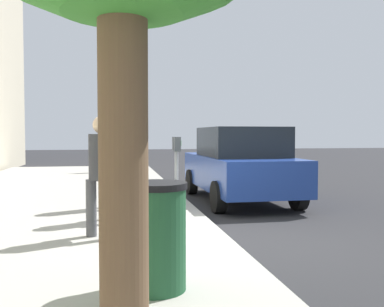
{
  "coord_description": "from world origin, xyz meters",
  "views": [
    {
      "loc": [
        -6.26,
        1.63,
        1.61
      ],
      "look_at": [
        2.14,
        0.08,
        1.23
      ],
      "focal_mm": 40.55,
      "sensor_mm": 36.0,
      "label": 1
    }
  ],
  "objects_px": {
    "pedestrian_at_meter": "(119,159)",
    "parking_officer": "(110,154)",
    "trash_bin": "(156,236)",
    "parking_meter": "(177,159)",
    "pedestrian_bystander": "(102,167)",
    "traffic_signal": "(140,110)",
    "parked_sedan_near": "(239,164)"
  },
  "relations": [
    {
      "from": "pedestrian_at_meter",
      "to": "parking_officer",
      "type": "distance_m",
      "value": 1.24
    },
    {
      "from": "parking_officer",
      "to": "trash_bin",
      "type": "xyz_separation_m",
      "value": [
        -4.62,
        -0.44,
        -0.56
      ]
    },
    {
      "from": "parking_officer",
      "to": "pedestrian_at_meter",
      "type": "bearing_deg",
      "value": -61.75
    },
    {
      "from": "parking_meter",
      "to": "pedestrian_at_meter",
      "type": "height_order",
      "value": "pedestrian_at_meter"
    },
    {
      "from": "parking_meter",
      "to": "pedestrian_at_meter",
      "type": "relative_size",
      "value": 0.8
    },
    {
      "from": "pedestrian_bystander",
      "to": "trash_bin",
      "type": "relative_size",
      "value": 1.7
    },
    {
      "from": "pedestrian_at_meter",
      "to": "traffic_signal",
      "type": "bearing_deg",
      "value": 77.26
    },
    {
      "from": "parking_officer",
      "to": "parked_sedan_near",
      "type": "distance_m",
      "value": 3.31
    },
    {
      "from": "pedestrian_at_meter",
      "to": "parking_officer",
      "type": "bearing_deg",
      "value": 90.07
    },
    {
      "from": "parking_meter",
      "to": "parking_officer",
      "type": "relative_size",
      "value": 0.78
    },
    {
      "from": "parking_officer",
      "to": "parked_sedan_near",
      "type": "relative_size",
      "value": 0.41
    },
    {
      "from": "parking_meter",
      "to": "parking_officer",
      "type": "xyz_separation_m",
      "value": [
        0.88,
        1.19,
        0.05
      ]
    },
    {
      "from": "pedestrian_at_meter",
      "to": "pedestrian_bystander",
      "type": "xyz_separation_m",
      "value": [
        -1.21,
        0.26,
        -0.04
      ]
    },
    {
      "from": "pedestrian_at_meter",
      "to": "parking_officer",
      "type": "relative_size",
      "value": 0.98
    },
    {
      "from": "pedestrian_bystander",
      "to": "parked_sedan_near",
      "type": "bearing_deg",
      "value": -9.03
    },
    {
      "from": "parked_sedan_near",
      "to": "parking_officer",
      "type": "bearing_deg",
      "value": 113.27
    },
    {
      "from": "pedestrian_at_meter",
      "to": "parked_sedan_near",
      "type": "bearing_deg",
      "value": 34.2
    },
    {
      "from": "parking_meter",
      "to": "parked_sedan_near",
      "type": "relative_size",
      "value": 0.32
    },
    {
      "from": "traffic_signal",
      "to": "trash_bin",
      "type": "distance_m",
      "value": 13.73
    },
    {
      "from": "parking_meter",
      "to": "trash_bin",
      "type": "distance_m",
      "value": 3.85
    },
    {
      "from": "pedestrian_bystander",
      "to": "trash_bin",
      "type": "xyz_separation_m",
      "value": [
        -2.19,
        -0.54,
        -0.5
      ]
    },
    {
      "from": "traffic_signal",
      "to": "trash_bin",
      "type": "relative_size",
      "value": 3.56
    },
    {
      "from": "trash_bin",
      "to": "pedestrian_bystander",
      "type": "bearing_deg",
      "value": 13.84
    },
    {
      "from": "parking_meter",
      "to": "pedestrian_bystander",
      "type": "relative_size",
      "value": 0.82
    },
    {
      "from": "parking_meter",
      "to": "parked_sedan_near",
      "type": "bearing_deg",
      "value": -40.16
    },
    {
      "from": "traffic_signal",
      "to": "parking_officer",
      "type": "bearing_deg",
      "value": 172.79
    },
    {
      "from": "pedestrian_bystander",
      "to": "trash_bin",
      "type": "bearing_deg",
      "value": -135.34
    },
    {
      "from": "pedestrian_at_meter",
      "to": "trash_bin",
      "type": "xyz_separation_m",
      "value": [
        -3.39,
        -0.28,
        -0.54
      ]
    },
    {
      "from": "parked_sedan_near",
      "to": "traffic_signal",
      "type": "height_order",
      "value": "traffic_signal"
    },
    {
      "from": "pedestrian_bystander",
      "to": "parking_officer",
      "type": "height_order",
      "value": "parking_officer"
    },
    {
      "from": "traffic_signal",
      "to": "trash_bin",
      "type": "bearing_deg",
      "value": 177.09
    },
    {
      "from": "pedestrian_at_meter",
      "to": "parked_sedan_near",
      "type": "xyz_separation_m",
      "value": [
        2.53,
        -2.87,
        -0.3
      ]
    }
  ]
}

